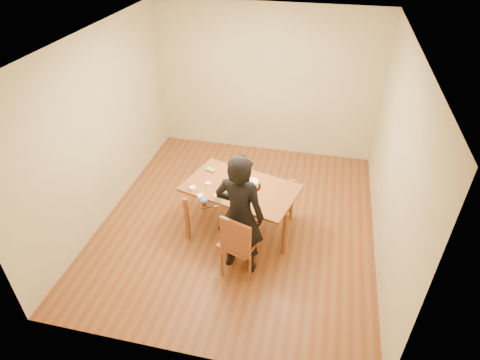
% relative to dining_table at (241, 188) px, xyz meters
% --- Properties ---
extents(room_shell, '(4.00, 4.50, 2.70)m').
position_rel_dining_table_xyz_m(room_shell, '(-0.07, 0.48, 0.62)').
color(room_shell, brown).
rests_on(room_shell, ground).
extents(dining_table, '(1.71, 1.28, 0.04)m').
position_rel_dining_table_xyz_m(dining_table, '(0.00, 0.00, 0.00)').
color(dining_table, brown).
rests_on(dining_table, floor).
extents(dining_chair, '(0.54, 0.54, 0.04)m').
position_rel_dining_table_xyz_m(dining_chair, '(0.15, -0.78, -0.28)').
color(dining_chair, brown).
rests_on(dining_chair, floor).
extents(cake_plate, '(0.26, 0.26, 0.02)m').
position_rel_dining_table_xyz_m(cake_plate, '(0.14, 0.04, 0.03)').
color(cake_plate, '#B90D0C').
rests_on(cake_plate, dining_table).
extents(cake, '(0.20, 0.20, 0.06)m').
position_rel_dining_table_xyz_m(cake, '(0.14, 0.04, 0.07)').
color(cake, white).
rests_on(cake, cake_plate).
extents(frosting_dome, '(0.20, 0.20, 0.03)m').
position_rel_dining_table_xyz_m(frosting_dome, '(0.14, 0.04, 0.12)').
color(frosting_dome, white).
rests_on(frosting_dome, cake).
extents(frosting_tub, '(0.10, 0.10, 0.09)m').
position_rel_dining_table_xyz_m(frosting_tub, '(-0.23, -0.36, 0.06)').
color(frosting_tub, white).
rests_on(frosting_tub, dining_table).
extents(frosting_lid, '(0.10, 0.10, 0.01)m').
position_rel_dining_table_xyz_m(frosting_lid, '(-0.41, -0.40, 0.02)').
color(frosting_lid, '#1C49B7').
rests_on(frosting_lid, dining_table).
extents(frosting_dollop, '(0.04, 0.04, 0.02)m').
position_rel_dining_table_xyz_m(frosting_dollop, '(-0.41, -0.40, 0.04)').
color(frosting_dollop, white).
rests_on(frosting_dollop, frosting_lid).
extents(ramekin_green, '(0.09, 0.09, 0.04)m').
position_rel_dining_table_xyz_m(ramekin_green, '(-0.47, -0.36, 0.04)').
color(ramekin_green, white).
rests_on(ramekin_green, dining_table).
extents(ramekin_yellow, '(0.08, 0.08, 0.04)m').
position_rel_dining_table_xyz_m(ramekin_yellow, '(-0.46, -0.05, 0.04)').
color(ramekin_yellow, white).
rests_on(ramekin_yellow, dining_table).
extents(ramekin_multi, '(0.09, 0.09, 0.04)m').
position_rel_dining_table_xyz_m(ramekin_multi, '(-0.63, -0.21, 0.04)').
color(ramekin_multi, white).
rests_on(ramekin_multi, dining_table).
extents(candy_box_pink, '(0.15, 0.10, 0.02)m').
position_rel_dining_table_xyz_m(candy_box_pink, '(-0.52, 0.28, 0.03)').
color(candy_box_pink, '#CF30A2').
rests_on(candy_box_pink, dining_table).
extents(candy_box_green, '(0.15, 0.11, 0.02)m').
position_rel_dining_table_xyz_m(candy_box_green, '(-0.52, 0.29, 0.05)').
color(candy_box_green, green).
rests_on(candy_box_green, candy_box_pink).
extents(spatula, '(0.15, 0.10, 0.01)m').
position_rel_dining_table_xyz_m(spatula, '(-0.32, -0.54, 0.02)').
color(spatula, black).
rests_on(spatula, dining_table).
extents(person, '(0.67, 0.49, 1.72)m').
position_rel_dining_table_xyz_m(person, '(0.15, -0.73, 0.13)').
color(person, black).
rests_on(person, floor).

